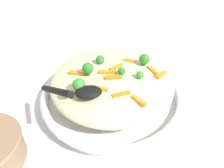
# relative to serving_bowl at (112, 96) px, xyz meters

# --- Properties ---
(ground_plane) EXTENTS (2.40, 2.40, 0.00)m
(ground_plane) POSITION_rel_serving_bowl_xyz_m (0.00, 0.00, -0.02)
(ground_plane) COLOR silver
(serving_bowl) EXTENTS (0.36, 0.36, 0.04)m
(serving_bowl) POSITION_rel_serving_bowl_xyz_m (0.00, 0.00, 0.00)
(serving_bowl) COLOR silver
(serving_bowl) RESTS_ON ground_plane
(pasta_mound) EXTENTS (0.30, 0.30, 0.07)m
(pasta_mound) POSITION_rel_serving_bowl_xyz_m (0.00, 0.00, 0.05)
(pasta_mound) COLOR beige
(pasta_mound) RESTS_ON serving_bowl
(carrot_piece_0) EXTENTS (0.04, 0.02, 0.01)m
(carrot_piece_0) POSITION_rel_serving_bowl_xyz_m (-0.01, -0.01, 0.09)
(carrot_piece_0) COLOR orange
(carrot_piece_0) RESTS_ON pasta_mound
(carrot_piece_1) EXTENTS (0.04, 0.01, 0.01)m
(carrot_piece_1) POSITION_rel_serving_bowl_xyz_m (0.00, 0.03, 0.08)
(carrot_piece_1) COLOR orange
(carrot_piece_1) RESTS_ON pasta_mound
(carrot_piece_2) EXTENTS (0.04, 0.02, 0.01)m
(carrot_piece_2) POSITION_rel_serving_bowl_xyz_m (0.08, -0.00, 0.08)
(carrot_piece_2) COLOR orange
(carrot_piece_2) RESTS_ON pasta_mound
(carrot_piece_3) EXTENTS (0.04, 0.02, 0.01)m
(carrot_piece_3) POSITION_rel_serving_bowl_xyz_m (0.03, 0.06, 0.08)
(carrot_piece_3) COLOR orange
(carrot_piece_3) RESTS_ON pasta_mound
(carrot_piece_4) EXTENTS (0.03, 0.03, 0.01)m
(carrot_piece_4) POSITION_rel_serving_bowl_xyz_m (-0.11, 0.03, 0.08)
(carrot_piece_4) COLOR orange
(carrot_piece_4) RESTS_ON pasta_mound
(carrot_piece_5) EXTENTS (0.02, 0.04, 0.01)m
(carrot_piece_5) POSITION_rel_serving_bowl_xyz_m (-0.10, 0.01, 0.08)
(carrot_piece_5) COLOR orange
(carrot_piece_5) RESTS_ON pasta_mound
(carrot_piece_6) EXTENTS (0.03, 0.04, 0.01)m
(carrot_piece_6) POSITION_rel_serving_bowl_xyz_m (-0.04, 0.10, 0.08)
(carrot_piece_6) COLOR orange
(carrot_piece_6) RESTS_ON pasta_mound
(carrot_piece_7) EXTENTS (0.03, 0.02, 0.01)m
(carrot_piece_7) POSITION_rel_serving_bowl_xyz_m (-0.05, -0.04, 0.08)
(carrot_piece_7) COLOR orange
(carrot_piece_7) RESTS_ON pasta_mound
(carrot_piece_8) EXTENTS (0.04, 0.01, 0.01)m
(carrot_piece_8) POSITION_rel_serving_bowl_xyz_m (0.01, 0.01, 0.09)
(carrot_piece_8) COLOR orange
(carrot_piece_8) RESTS_ON pasta_mound
(carrot_piece_9) EXTENTS (0.04, 0.02, 0.01)m
(carrot_piece_9) POSITION_rel_serving_bowl_xyz_m (-0.01, 0.08, 0.08)
(carrot_piece_9) COLOR orange
(carrot_piece_9) RESTS_ON pasta_mound
(broccoli_floret_0) EXTENTS (0.03, 0.03, 0.03)m
(broccoli_floret_0) POSITION_rel_serving_bowl_xyz_m (0.06, 0.01, 0.10)
(broccoli_floret_0) COLOR #296820
(broccoli_floret_0) RESTS_ON pasta_mound
(broccoli_floret_1) EXTENTS (0.02, 0.02, 0.02)m
(broccoli_floret_1) POSITION_rel_serving_bowl_xyz_m (0.03, -0.03, 0.09)
(broccoli_floret_1) COLOR #296820
(broccoli_floret_1) RESTS_ON pasta_mound
(broccoli_floret_2) EXTENTS (0.02, 0.02, 0.02)m
(broccoli_floret_2) POSITION_rel_serving_bowl_xyz_m (-0.06, 0.03, 0.09)
(broccoli_floret_2) COLOR #377928
(broccoli_floret_2) RESTS_ON pasta_mound
(broccoli_floret_3) EXTENTS (0.02, 0.02, 0.02)m
(broccoli_floret_3) POSITION_rel_serving_bowl_xyz_m (0.10, 0.07, 0.08)
(broccoli_floret_3) COLOR #377928
(broccoli_floret_3) RESTS_ON pasta_mound
(broccoli_floret_4) EXTENTS (0.03, 0.03, 0.03)m
(broccoli_floret_4) POSITION_rel_serving_bowl_xyz_m (-0.08, -0.02, 0.09)
(broccoli_floret_4) COLOR #296820
(broccoli_floret_4) RESTS_ON pasta_mound
(broccoli_floret_5) EXTENTS (0.02, 0.02, 0.02)m
(broccoli_floret_5) POSITION_rel_serving_bowl_xyz_m (-0.02, 0.02, 0.09)
(broccoli_floret_5) COLOR #296820
(broccoli_floret_5) RESTS_ON pasta_mound
(broccoli_floret_6) EXTENTS (0.03, 0.03, 0.03)m
(broccoli_floret_6) POSITION_rel_serving_bowl_xyz_m (0.08, 0.06, 0.09)
(broccoli_floret_6) COLOR #377928
(broccoli_floret_6) RESTS_ON pasta_mound
(serving_spoon) EXTENTS (0.13, 0.13, 0.09)m
(serving_spoon) POSITION_rel_serving_bowl_xyz_m (0.08, 0.09, 0.10)
(serving_spoon) COLOR black
(serving_spoon) RESTS_ON pasta_mound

